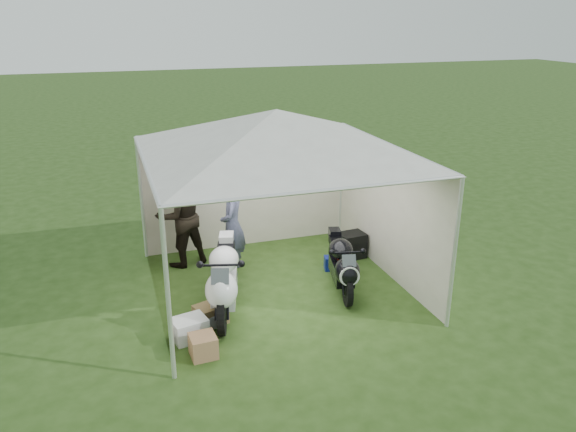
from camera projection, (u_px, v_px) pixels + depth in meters
The scene contains 12 objects.
ground at pixel (278, 287), 9.51m from camera, with size 80.00×80.00×0.00m, color #243F12.
canopy_tent at pixel (276, 136), 8.67m from camera, with size 5.66×5.66×3.00m.
motorcycle_white at pixel (224, 278), 8.52m from camera, with size 0.85×2.05×1.03m.
motorcycle_black at pixel (342, 263), 9.24m from camera, with size 0.66×1.75×0.87m.
paddock_stand at pixel (334, 263), 10.12m from camera, with size 0.33×0.21×0.25m, color #1728BC.
person_dark_jacket at pixel (180, 216), 10.07m from camera, with size 0.91×0.71×1.88m, color black.
person_blue_jacket at pixel (233, 225), 9.78m from camera, with size 0.65×0.42×1.77m, color #505476.
equipment_box at pixel (352, 245), 10.60m from camera, with size 0.48×0.38×0.48m, color black.
crate_0 at pixel (189, 329), 7.94m from camera, with size 0.47×0.37×0.32m, color silver.
crate_1 at pixel (203, 346), 7.54m from camera, with size 0.34×0.34×0.31m, color #936A47.
crate_2 at pixel (205, 321), 8.24m from camera, with size 0.28×0.23×0.20m, color #B6BBBF.
crate_3 at pixel (211, 314), 8.34m from camera, with size 0.46×0.33×0.31m, color brown.
Camera 1 is at (-2.51, -8.16, 4.37)m, focal length 35.00 mm.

